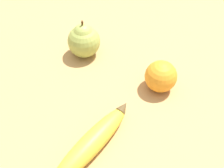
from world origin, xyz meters
TOP-DOWN VIEW (x-y plane):
  - ground_plane at (0.00, 0.00)m, footprint 3.00×3.00m
  - banana at (-0.02, -0.14)m, footprint 0.20×0.14m
  - orange at (0.17, -0.05)m, footprint 0.07×0.07m
  - pear at (0.05, 0.13)m, footprint 0.08×0.08m

SIDE VIEW (x-z plane):
  - ground_plane at x=0.00m, z-range 0.00..0.00m
  - banana at x=-0.02m, z-range 0.00..0.04m
  - orange at x=0.17m, z-range 0.00..0.07m
  - pear at x=0.05m, z-range -0.01..0.10m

